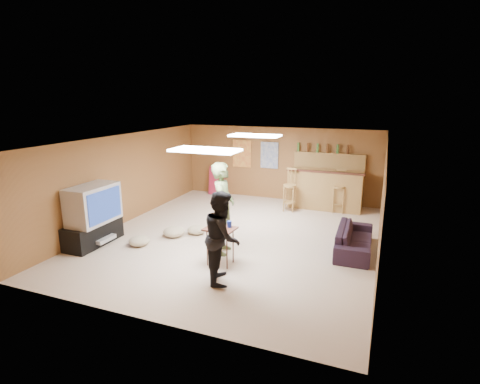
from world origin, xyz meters
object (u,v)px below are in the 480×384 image
(person_black, at_px, (222,237))
(bar_counter, at_px, (325,190))
(tv_body, at_px, (93,204))
(person_olive, at_px, (223,208))
(tray_table, at_px, (220,246))
(sofa, at_px, (354,239))

(person_black, bearing_deg, bar_counter, -32.46)
(tv_body, distance_m, person_olive, 2.78)
(tv_body, xyz_separation_m, tray_table, (2.88, 0.07, -0.54))
(bar_counter, xyz_separation_m, person_black, (-0.97, -4.94, 0.24))
(tv_body, xyz_separation_m, sofa, (5.19, 1.63, -0.65))
(tv_body, relative_size, sofa, 0.64)
(bar_counter, relative_size, person_black, 1.26)
(bar_counter, xyz_separation_m, sofa, (1.04, -2.82, -0.30))
(person_black, xyz_separation_m, sofa, (2.01, 2.13, -0.54))
(sofa, bearing_deg, person_olive, 111.44)
(tv_body, distance_m, person_black, 3.22)
(bar_counter, xyz_separation_m, person_olive, (-1.44, -3.84, 0.38))
(bar_counter, bearing_deg, sofa, -69.70)
(person_olive, distance_m, person_black, 1.21)
(tv_body, bearing_deg, person_black, -8.84)
(tv_body, distance_m, bar_counter, 6.09)
(bar_counter, height_order, sofa, bar_counter)
(person_black, height_order, sofa, person_black)
(sofa, relative_size, tray_table, 2.39)
(tray_table, bearing_deg, person_olive, 107.68)
(sofa, bearing_deg, bar_counter, 19.29)
(bar_counter, relative_size, person_olive, 1.08)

